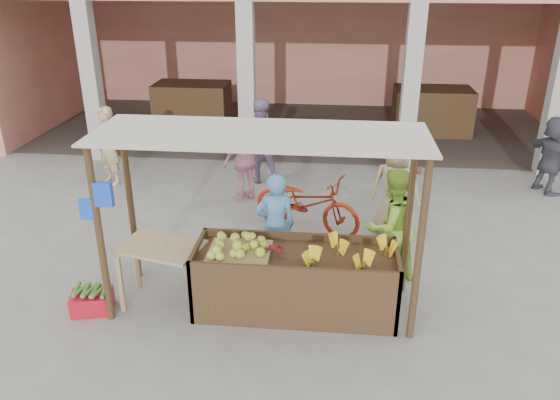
# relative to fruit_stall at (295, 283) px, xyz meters

# --- Properties ---
(ground) EXTENTS (60.00, 60.00, 0.00)m
(ground) POSITION_rel_fruit_stall_xyz_m (-0.50, 0.00, -0.40)
(ground) COLOR slate
(ground) RESTS_ON ground
(market_building) EXTENTS (14.40, 6.40, 4.20)m
(market_building) POSITION_rel_fruit_stall_xyz_m (-0.45, 8.93, 2.30)
(market_building) COLOR tan
(market_building) RESTS_ON ground
(fruit_stall) EXTENTS (2.60, 0.95, 0.80)m
(fruit_stall) POSITION_rel_fruit_stall_xyz_m (0.00, 0.00, 0.00)
(fruit_stall) COLOR #513420
(fruit_stall) RESTS_ON ground
(stall_awning) EXTENTS (4.09, 1.35, 2.39)m
(stall_awning) POSITION_rel_fruit_stall_xyz_m (-0.51, 0.06, 1.58)
(stall_awning) COLOR #513420
(stall_awning) RESTS_ON ground
(banana_heap) EXTENTS (1.05, 0.57, 0.19)m
(banana_heap) POSITION_rel_fruit_stall_xyz_m (0.66, -0.05, 0.50)
(banana_heap) COLOR yellow
(banana_heap) RESTS_ON fruit_stall
(melon_tray) EXTENTS (0.79, 0.68, 0.21)m
(melon_tray) POSITION_rel_fruit_stall_xyz_m (-0.72, -0.05, 0.50)
(melon_tray) COLOR #9E7C51
(melon_tray) RESTS_ON fruit_stall
(berry_heap) EXTENTS (0.41, 0.34, 0.13)m
(berry_heap) POSITION_rel_fruit_stall_xyz_m (-0.28, 0.02, 0.47)
(berry_heap) COLOR maroon
(berry_heap) RESTS_ON fruit_stall
(side_table) EXTENTS (1.18, 0.93, 0.85)m
(side_table) POSITION_rel_fruit_stall_xyz_m (-1.77, 0.02, 0.31)
(side_table) COLOR tan
(side_table) RESTS_ON ground
(papaya_pile) EXTENTS (0.69, 0.40, 0.20)m
(papaya_pile) POSITION_rel_fruit_stall_xyz_m (-1.77, 0.02, 0.55)
(papaya_pile) COLOR #579230
(papaya_pile) RESTS_ON side_table
(red_crate) EXTENTS (0.59, 0.49, 0.27)m
(red_crate) POSITION_rel_fruit_stall_xyz_m (-2.65, -0.32, -0.27)
(red_crate) COLOR red
(red_crate) RESTS_ON ground
(plantain_bundle) EXTENTS (0.42, 0.29, 0.08)m
(plantain_bundle) POSITION_rel_fruit_stall_xyz_m (-2.65, -0.32, -0.09)
(plantain_bundle) COLOR #4B7E2E
(plantain_bundle) RESTS_ON red_crate
(produce_sacks) EXTENTS (0.73, 0.45, 0.56)m
(produce_sacks) POSITION_rel_fruit_stall_xyz_m (2.13, 5.25, -0.12)
(produce_sacks) COLOR maroon
(produce_sacks) RESTS_ON ground
(vendor_blue) EXTENTS (0.73, 0.61, 1.69)m
(vendor_blue) POSITION_rel_fruit_stall_xyz_m (-0.35, 0.85, 0.44)
(vendor_blue) COLOR #5197D6
(vendor_blue) RESTS_ON ground
(vendor_green) EXTENTS (0.99, 0.85, 1.79)m
(vendor_green) POSITION_rel_fruit_stall_xyz_m (1.27, 0.89, 0.49)
(vendor_green) COLOR #8BB934
(vendor_green) RESTS_ON ground
(motorcycle) EXTENTS (1.42, 2.13, 1.05)m
(motorcycle) POSITION_rel_fruit_stall_xyz_m (0.02, 2.33, 0.13)
(motorcycle) COLOR maroon
(motorcycle) RESTS_ON ground
(shopper_b) EXTENTS (1.11, 1.07, 1.71)m
(shopper_b) POSITION_rel_fruit_stall_xyz_m (-1.22, 3.55, 0.46)
(shopper_b) COLOR #C78298
(shopper_b) RESTS_ON ground
(shopper_c) EXTENTS (1.04, 0.85, 1.87)m
(shopper_c) POSITION_rel_fruit_stall_xyz_m (1.46, 2.33, 0.53)
(shopper_c) COLOR tan
(shopper_c) RESTS_ON ground
(shopper_d) EXTENTS (1.13, 1.63, 1.63)m
(shopper_d) POSITION_rel_fruit_stall_xyz_m (4.68, 4.53, 0.42)
(shopper_d) COLOR #464852
(shopper_d) RESTS_ON ground
(shopper_e) EXTENTS (0.78, 0.74, 1.68)m
(shopper_e) POSITION_rel_fruit_stall_xyz_m (-4.13, 4.10, 0.44)
(shopper_e) COLOR tan
(shopper_e) RESTS_ON ground
(shopper_f) EXTENTS (1.03, 0.75, 1.90)m
(shopper_f) POSITION_rel_fruit_stall_xyz_m (-1.09, 4.57, 0.55)
(shopper_f) COLOR gray
(shopper_f) RESTS_ON ground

